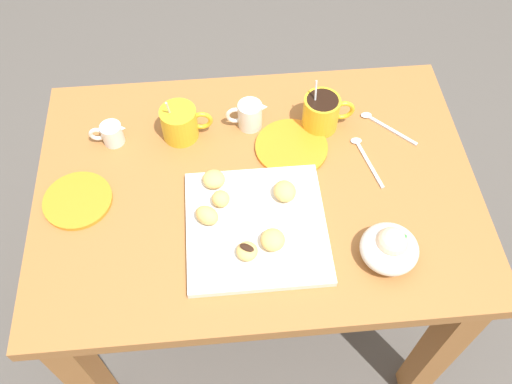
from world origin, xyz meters
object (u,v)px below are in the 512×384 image
(coffee_mug_mustard_left, at_px, (180,122))
(beignet_2, at_px, (285,191))
(ice_cream_bowl, at_px, (390,247))
(chocolate_sauce_pitcher, at_px, (111,133))
(pastry_plate_square, at_px, (256,227))
(saucer_orange_right, at_px, (78,200))
(beignet_5, at_px, (221,199))
(cream_pitcher_white, at_px, (251,114))
(beignet_4, at_px, (273,240))
(saucer_orange_left, at_px, (291,147))
(beignet_1, at_px, (247,251))
(beignet_3, at_px, (214,180))
(dining_table, at_px, (257,216))
(beignet_0, at_px, (207,215))
(coffee_mug_mustard_right, at_px, (322,112))

(coffee_mug_mustard_left, relative_size, beignet_2, 2.39)
(ice_cream_bowl, distance_m, chocolate_sauce_pitcher, 0.71)
(pastry_plate_square, bearing_deg, saucer_orange_right, 164.90)
(saucer_orange_right, height_order, beignet_5, beignet_5)
(cream_pitcher_white, distance_m, beignet_4, 0.36)
(chocolate_sauce_pitcher, bearing_deg, saucer_orange_left, -8.16)
(beignet_1, bearing_deg, beignet_3, 107.84)
(beignet_3, bearing_deg, dining_table, 1.55)
(ice_cream_bowl, relative_size, beignet_4, 2.32)
(cream_pitcher_white, distance_m, beignet_3, 0.21)
(pastry_plate_square, bearing_deg, chocolate_sauce_pitcher, 139.36)
(beignet_0, distance_m, beignet_2, 0.18)
(saucer_orange_right, height_order, beignet_2, beignet_2)
(chocolate_sauce_pitcher, distance_m, beignet_5, 0.34)
(saucer_orange_left, distance_m, beignet_4, 0.28)
(saucer_orange_right, bearing_deg, beignet_3, 1.83)
(saucer_orange_right, bearing_deg, pastry_plate_square, -15.10)
(dining_table, distance_m, beignet_0, 0.23)
(pastry_plate_square, distance_m, beignet_0, 0.11)
(pastry_plate_square, height_order, ice_cream_bowl, ice_cream_bowl)
(coffee_mug_mustard_right, relative_size, saucer_orange_right, 0.90)
(pastry_plate_square, relative_size, beignet_5, 7.50)
(dining_table, height_order, coffee_mug_mustard_right, coffee_mug_mustard_right)
(beignet_4, bearing_deg, beignet_0, 151.66)
(coffee_mug_mustard_right, relative_size, beignet_5, 3.45)
(beignet_0, bearing_deg, cream_pitcher_white, 67.01)
(beignet_3, bearing_deg, beignet_5, -76.35)
(beignet_0, bearing_deg, coffee_mug_mustard_right, 42.14)
(pastry_plate_square, distance_m, beignet_3, 0.15)
(beignet_1, relative_size, beignet_2, 0.83)
(coffee_mug_mustard_left, height_order, saucer_orange_right, coffee_mug_mustard_left)
(beignet_3, distance_m, beignet_4, 0.21)
(dining_table, distance_m, beignet_4, 0.25)
(beignet_1, bearing_deg, pastry_plate_square, 70.10)
(cream_pitcher_white, height_order, beignet_1, cream_pitcher_white)
(beignet_2, bearing_deg, beignet_0, -164.60)
(ice_cream_bowl, bearing_deg, saucer_orange_right, 163.25)
(coffee_mug_mustard_right, bearing_deg, beignet_0, -137.86)
(coffee_mug_mustard_left, bearing_deg, ice_cream_bowl, -41.54)
(saucer_orange_left, distance_m, beignet_5, 0.24)
(coffee_mug_mustard_left, height_order, beignet_1, coffee_mug_mustard_left)
(dining_table, xyz_separation_m, beignet_0, (-0.12, -0.10, 0.17))
(saucer_orange_left, height_order, beignet_2, beignet_2)
(beignet_0, xyz_separation_m, beignet_1, (0.08, -0.09, -0.00))
(beignet_3, distance_m, beignet_5, 0.06)
(beignet_0, bearing_deg, beignet_5, 52.52)
(dining_table, relative_size, beignet_5, 25.23)
(pastry_plate_square, xyz_separation_m, coffee_mug_mustard_left, (-0.16, 0.29, 0.04))
(chocolate_sauce_pitcher, xyz_separation_m, saucer_orange_right, (-0.07, -0.17, -0.03))
(pastry_plate_square, relative_size, beignet_4, 5.75)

